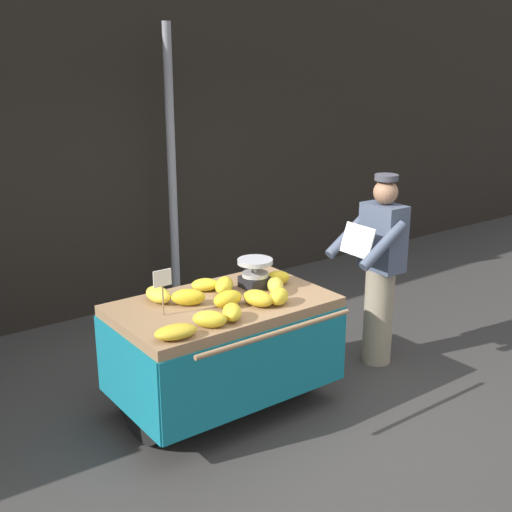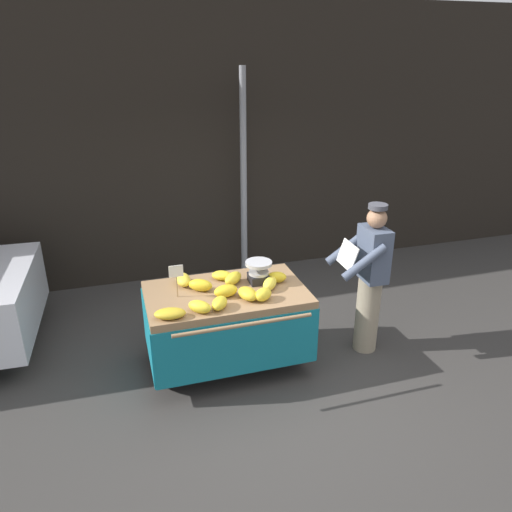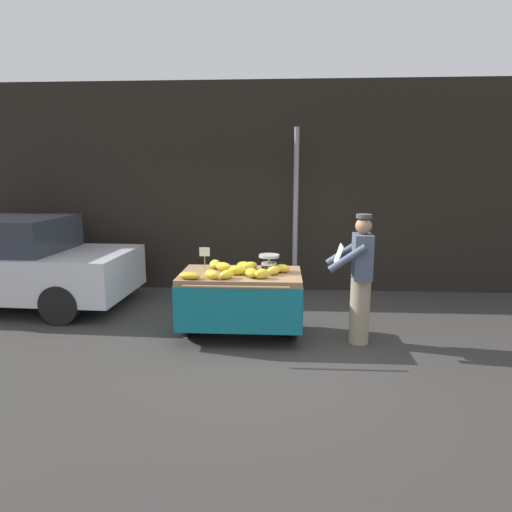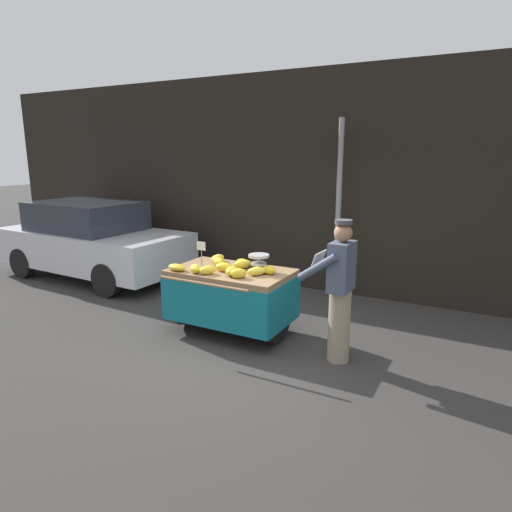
{
  "view_description": "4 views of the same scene",
  "coord_description": "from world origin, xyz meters",
  "px_view_note": "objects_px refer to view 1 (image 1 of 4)",
  "views": [
    {
      "loc": [
        -2.94,
        -3.38,
        2.65
      ],
      "look_at": [
        -0.24,
        0.29,
        1.26
      ],
      "focal_mm": 45.54,
      "sensor_mm": 36.0,
      "label": 1
    },
    {
      "loc": [
        -1.44,
        -3.86,
        3.12
      ],
      "look_at": [
        -0.15,
        0.34,
        1.29
      ],
      "focal_mm": 34.01,
      "sensor_mm": 36.0,
      "label": 2
    },
    {
      "loc": [
        0.1,
        -5.26,
        2.25
      ],
      "look_at": [
        -0.24,
        0.57,
        1.11
      ],
      "focal_mm": 30.6,
      "sensor_mm": 36.0,
      "label": 3
    },
    {
      "loc": [
        2.65,
        -4.56,
        2.46
      ],
      "look_at": [
        -0.03,
        0.4,
        1.15
      ],
      "focal_mm": 31.41,
      "sensor_mm": 36.0,
      "label": 4
    }
  ],
  "objects_px": {
    "street_pole": "(172,173)",
    "banana_bunch_10": "(188,297)",
    "banana_bunch_0": "(176,332)",
    "banana_bunch_11": "(279,296)",
    "banana_bunch_5": "(224,285)",
    "price_sign": "(162,282)",
    "banana_bunch_8": "(158,295)",
    "weighing_scale": "(255,273)",
    "banana_bunch_4": "(277,278)",
    "banana_bunch_2": "(232,312)",
    "banana_bunch_3": "(205,285)",
    "banana_cart": "(223,332)",
    "banana_bunch_6": "(210,319)",
    "banana_bunch_7": "(275,285)",
    "banana_bunch_1": "(258,298)",
    "banana_bunch_9": "(228,299)",
    "vendor_person": "(380,270)"
  },
  "relations": [
    {
      "from": "banana_bunch_2",
      "to": "banana_bunch_3",
      "type": "distance_m",
      "value": 0.64
    },
    {
      "from": "banana_bunch_10",
      "to": "banana_bunch_8",
      "type": "bearing_deg",
      "value": 127.33
    },
    {
      "from": "banana_bunch_1",
      "to": "banana_bunch_7",
      "type": "height_order",
      "value": "banana_bunch_1"
    },
    {
      "from": "banana_bunch_3",
      "to": "vendor_person",
      "type": "xyz_separation_m",
      "value": [
        1.54,
        -0.4,
        -0.08
      ]
    },
    {
      "from": "banana_bunch_2",
      "to": "banana_bunch_6",
      "type": "height_order",
      "value": "same"
    },
    {
      "from": "banana_bunch_5",
      "to": "vendor_person",
      "type": "bearing_deg",
      "value": -10.43
    },
    {
      "from": "banana_bunch_0",
      "to": "weighing_scale",
      "type": "bearing_deg",
      "value": 25.77
    },
    {
      "from": "banana_bunch_3",
      "to": "banana_bunch_11",
      "type": "relative_size",
      "value": 1.06
    },
    {
      "from": "banana_bunch_1",
      "to": "vendor_person",
      "type": "relative_size",
      "value": 0.15
    },
    {
      "from": "price_sign",
      "to": "banana_bunch_7",
      "type": "xyz_separation_m",
      "value": [
        0.93,
        -0.09,
        -0.19
      ]
    },
    {
      "from": "banana_cart",
      "to": "banana_bunch_3",
      "type": "relative_size",
      "value": 7.68
    },
    {
      "from": "banana_bunch_4",
      "to": "banana_bunch_3",
      "type": "bearing_deg",
      "value": 156.33
    },
    {
      "from": "banana_bunch_5",
      "to": "banana_bunch_4",
      "type": "bearing_deg",
      "value": -12.57
    },
    {
      "from": "banana_bunch_0",
      "to": "banana_bunch_10",
      "type": "height_order",
      "value": "banana_bunch_10"
    },
    {
      "from": "weighing_scale",
      "to": "banana_bunch_4",
      "type": "relative_size",
      "value": 1.35
    },
    {
      "from": "street_pole",
      "to": "banana_bunch_2",
      "type": "bearing_deg",
      "value": -110.77
    },
    {
      "from": "vendor_person",
      "to": "banana_bunch_8",
      "type": "bearing_deg",
      "value": 168.45
    },
    {
      "from": "banana_cart",
      "to": "banana_bunch_10",
      "type": "distance_m",
      "value": 0.41
    },
    {
      "from": "banana_bunch_7",
      "to": "banana_bunch_11",
      "type": "distance_m",
      "value": 0.26
    },
    {
      "from": "banana_bunch_10",
      "to": "street_pole",
      "type": "bearing_deg",
      "value": 63.1
    },
    {
      "from": "street_pole",
      "to": "banana_bunch_1",
      "type": "height_order",
      "value": "street_pole"
    },
    {
      "from": "weighing_scale",
      "to": "banana_bunch_8",
      "type": "relative_size",
      "value": 1.07
    },
    {
      "from": "weighing_scale",
      "to": "banana_bunch_8",
      "type": "xyz_separation_m",
      "value": [
        -0.77,
        0.18,
        -0.06
      ]
    },
    {
      "from": "banana_bunch_8",
      "to": "banana_bunch_10",
      "type": "xyz_separation_m",
      "value": [
        0.15,
        -0.19,
        0.0
      ]
    },
    {
      "from": "banana_bunch_0",
      "to": "banana_bunch_11",
      "type": "bearing_deg",
      "value": 4.98
    },
    {
      "from": "price_sign",
      "to": "banana_bunch_9",
      "type": "xyz_separation_m",
      "value": [
        0.46,
        -0.13,
        -0.19
      ]
    },
    {
      "from": "banana_bunch_8",
      "to": "banana_bunch_2",
      "type": "bearing_deg",
      "value": -68.18
    },
    {
      "from": "street_pole",
      "to": "banana_bunch_10",
      "type": "distance_m",
      "value": 2.34
    },
    {
      "from": "price_sign",
      "to": "banana_bunch_11",
      "type": "distance_m",
      "value": 0.87
    },
    {
      "from": "price_sign",
      "to": "banana_bunch_3",
      "type": "distance_m",
      "value": 0.61
    },
    {
      "from": "banana_bunch_8",
      "to": "banana_bunch_5",
      "type": "bearing_deg",
      "value": -14.72
    },
    {
      "from": "weighing_scale",
      "to": "banana_bunch_8",
      "type": "bearing_deg",
      "value": 167.13
    },
    {
      "from": "banana_bunch_8",
      "to": "banana_bunch_9",
      "type": "distance_m",
      "value": 0.53
    },
    {
      "from": "banana_bunch_10",
      "to": "vendor_person",
      "type": "relative_size",
      "value": 0.15
    },
    {
      "from": "banana_bunch_5",
      "to": "banana_bunch_11",
      "type": "distance_m",
      "value": 0.48
    },
    {
      "from": "banana_bunch_5",
      "to": "street_pole",
      "type": "bearing_deg",
      "value": 71.13
    },
    {
      "from": "banana_bunch_9",
      "to": "banana_bunch_10",
      "type": "relative_size",
      "value": 0.97
    },
    {
      "from": "banana_cart",
      "to": "banana_bunch_9",
      "type": "relative_size",
      "value": 6.78
    },
    {
      "from": "banana_bunch_6",
      "to": "banana_bunch_7",
      "type": "bearing_deg",
      "value": 19.35
    },
    {
      "from": "price_sign",
      "to": "vendor_person",
      "type": "height_order",
      "value": "vendor_person"
    },
    {
      "from": "price_sign",
      "to": "banana_bunch_8",
      "type": "relative_size",
      "value": 1.3
    },
    {
      "from": "banana_bunch_7",
      "to": "street_pole",
      "type": "bearing_deg",
      "value": 80.98
    },
    {
      "from": "banana_bunch_2",
      "to": "banana_bunch_9",
      "type": "distance_m",
      "value": 0.25
    },
    {
      "from": "banana_bunch_8",
      "to": "banana_bunch_1",
      "type": "bearing_deg",
      "value": -42.53
    },
    {
      "from": "vendor_person",
      "to": "street_pole",
      "type": "bearing_deg",
      "value": 109.14
    },
    {
      "from": "street_pole",
      "to": "vendor_person",
      "type": "xyz_separation_m",
      "value": [
        0.78,
        -2.24,
        -0.62
      ]
    },
    {
      "from": "banana_bunch_8",
      "to": "banana_bunch_11",
      "type": "relative_size",
      "value": 1.3
    },
    {
      "from": "weighing_scale",
      "to": "price_sign",
      "type": "xyz_separation_m",
      "value": [
        -0.87,
        -0.09,
        0.13
      ]
    },
    {
      "from": "banana_bunch_9",
      "to": "vendor_person",
      "type": "height_order",
      "value": "vendor_person"
    },
    {
      "from": "banana_bunch_0",
      "to": "banana_bunch_9",
      "type": "bearing_deg",
      "value": 24.18
    }
  ]
}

